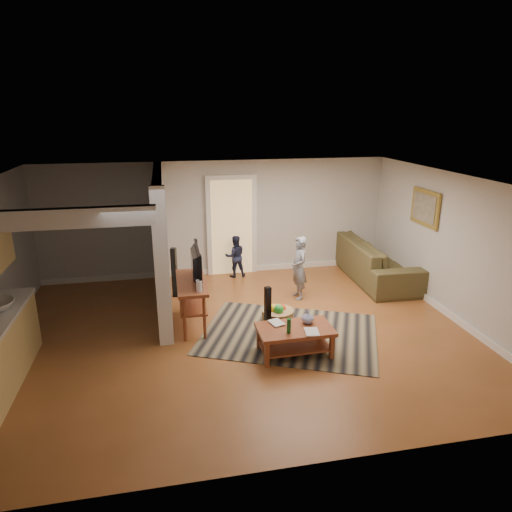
{
  "coord_description": "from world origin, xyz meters",
  "views": [
    {
      "loc": [
        -1.09,
        -6.66,
        3.52
      ],
      "look_at": [
        0.39,
        0.7,
        1.1
      ],
      "focal_mm": 32.0,
      "sensor_mm": 36.0,
      "label": 1
    }
  ],
  "objects_px": {
    "toy_basket": "(278,318)",
    "child": "(298,297)",
    "speaker_right": "(175,273)",
    "speaker_left": "(268,313)",
    "sofa": "(372,276)",
    "tv_console": "(192,285)",
    "toddler": "(235,276)",
    "coffee_table": "(296,333)"
  },
  "relations": [
    {
      "from": "sofa",
      "to": "coffee_table",
      "type": "relative_size",
      "value": 2.52
    },
    {
      "from": "toddler",
      "to": "speaker_left",
      "type": "bearing_deg",
      "value": 89.35
    },
    {
      "from": "sofa",
      "to": "child",
      "type": "bearing_deg",
      "value": 114.61
    },
    {
      "from": "toy_basket",
      "to": "toddler",
      "type": "bearing_deg",
      "value": 96.5
    },
    {
      "from": "sofa",
      "to": "toy_basket",
      "type": "height_order",
      "value": "toy_basket"
    },
    {
      "from": "speaker_right",
      "to": "toy_basket",
      "type": "distance_m",
      "value": 2.41
    },
    {
      "from": "tv_console",
      "to": "child",
      "type": "distance_m",
      "value": 2.35
    },
    {
      "from": "toy_basket",
      "to": "tv_console",
      "type": "bearing_deg",
      "value": 162.59
    },
    {
      "from": "coffee_table",
      "to": "toddler",
      "type": "xyz_separation_m",
      "value": [
        -0.37,
        3.48,
        -0.34
      ]
    },
    {
      "from": "tv_console",
      "to": "speaker_right",
      "type": "bearing_deg",
      "value": 101.51
    },
    {
      "from": "sofa",
      "to": "speaker_left",
      "type": "relative_size",
      "value": 3.26
    },
    {
      "from": "coffee_table",
      "to": "tv_console",
      "type": "bearing_deg",
      "value": 138.5
    },
    {
      "from": "speaker_right",
      "to": "toddler",
      "type": "height_order",
      "value": "speaker_right"
    },
    {
      "from": "sofa",
      "to": "toy_basket",
      "type": "bearing_deg",
      "value": 129.14
    },
    {
      "from": "coffee_table",
      "to": "speaker_left",
      "type": "relative_size",
      "value": 1.29
    },
    {
      "from": "tv_console",
      "to": "speaker_right",
      "type": "xyz_separation_m",
      "value": [
        -0.26,
        1.32,
        -0.23
      ]
    },
    {
      "from": "coffee_table",
      "to": "child",
      "type": "bearing_deg",
      "value": 72.35
    },
    {
      "from": "toy_basket",
      "to": "speaker_right",
      "type": "bearing_deg",
      "value": 132.99
    },
    {
      "from": "tv_console",
      "to": "speaker_right",
      "type": "height_order",
      "value": "tv_console"
    },
    {
      "from": "child",
      "to": "coffee_table",
      "type": "bearing_deg",
      "value": -21.18
    },
    {
      "from": "speaker_left",
      "to": "child",
      "type": "height_order",
      "value": "speaker_left"
    },
    {
      "from": "toy_basket",
      "to": "child",
      "type": "xyz_separation_m",
      "value": [
        0.72,
        1.22,
        -0.19
      ]
    },
    {
      "from": "coffee_table",
      "to": "speaker_right",
      "type": "distance_m",
      "value": 3.1
    },
    {
      "from": "tv_console",
      "to": "coffee_table",
      "type": "bearing_deg",
      "value": -41.27
    },
    {
      "from": "toy_basket",
      "to": "child",
      "type": "bearing_deg",
      "value": 59.39
    },
    {
      "from": "toddler",
      "to": "child",
      "type": "bearing_deg",
      "value": 123.61
    },
    {
      "from": "sofa",
      "to": "speaker_left",
      "type": "height_order",
      "value": "speaker_left"
    },
    {
      "from": "coffee_table",
      "to": "child",
      "type": "height_order",
      "value": "coffee_table"
    },
    {
      "from": "speaker_right",
      "to": "child",
      "type": "xyz_separation_m",
      "value": [
        2.35,
        -0.53,
        -0.5
      ]
    },
    {
      "from": "child",
      "to": "speaker_right",
      "type": "bearing_deg",
      "value": -106.29
    },
    {
      "from": "toddler",
      "to": "toy_basket",
      "type": "bearing_deg",
      "value": 94.48
    },
    {
      "from": "speaker_left",
      "to": "toy_basket",
      "type": "xyz_separation_m",
      "value": [
        0.23,
        0.26,
        -0.24
      ]
    },
    {
      "from": "toy_basket",
      "to": "toddler",
      "type": "xyz_separation_m",
      "value": [
        -0.3,
        2.64,
        -0.19
      ]
    },
    {
      "from": "toy_basket",
      "to": "child",
      "type": "relative_size",
      "value": 0.43
    },
    {
      "from": "tv_console",
      "to": "toy_basket",
      "type": "height_order",
      "value": "tv_console"
    },
    {
      "from": "sofa",
      "to": "toddler",
      "type": "distance_m",
      "value": 3.03
    },
    {
      "from": "speaker_right",
      "to": "speaker_left",
      "type": "bearing_deg",
      "value": -34.18
    },
    {
      "from": "toddler",
      "to": "tv_console",
      "type": "bearing_deg",
      "value": 62.25
    },
    {
      "from": "speaker_left",
      "to": "speaker_right",
      "type": "height_order",
      "value": "speaker_right"
    },
    {
      "from": "speaker_left",
      "to": "toy_basket",
      "type": "bearing_deg",
      "value": 30.89
    },
    {
      "from": "sofa",
      "to": "tv_console",
      "type": "distance_m",
      "value": 4.41
    },
    {
      "from": "sofa",
      "to": "child",
      "type": "height_order",
      "value": "child"
    }
  ]
}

